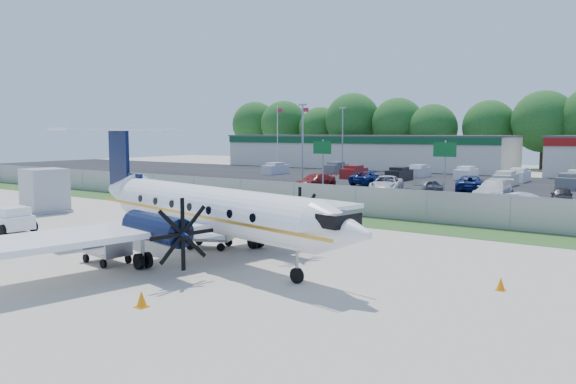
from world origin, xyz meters
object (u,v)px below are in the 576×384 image
Objects in this scene: baggage_cart_near at (107,251)px; baggage_cart_far at (210,237)px; aircraft at (205,208)px; service_container at (45,192)px; pushback_tug at (11,220)px.

baggage_cart_near is 5.09m from baggage_cart_far.
aircraft is 7.56× the size of baggage_cart_far.
service_container reaches higher than baggage_cart_near.
service_container is at bearing 135.43° from pushback_tug.
aircraft is 4.56m from baggage_cart_near.
baggage_cart_near is at bearing -131.34° from aircraft.
service_container is at bearing 171.86° from baggage_cart_far.
pushback_tug is at bearing 170.87° from baggage_cart_near.
aircraft is 13.61m from pushback_tug.
baggage_cart_near is 0.90× the size of baggage_cart_far.
pushback_tug is at bearing -44.57° from service_container.
baggage_cart_far reaches higher than baggage_cart_near.
service_container is (-16.48, 7.44, 0.92)m from baggage_cart_near.
aircraft reaches higher than service_container.
baggage_cart_far is 18.14m from service_container.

